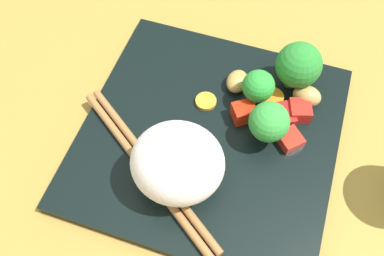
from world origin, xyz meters
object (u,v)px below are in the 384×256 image
at_px(square_plate, 209,136).
at_px(rice_mound, 178,163).
at_px(carrot_slice_2, 260,86).
at_px(chopstick_pair, 148,167).
at_px(broccoli_floret_1, 298,65).

height_order(square_plate, rice_mound, rice_mound).
distance_m(carrot_slice_2, chopstick_pair, 0.17).
height_order(rice_mound, broccoli_floret_1, rice_mound).
xyz_separation_m(square_plate, chopstick_pair, (0.05, 0.06, 0.01)).
bearing_deg(chopstick_pair, square_plate, 87.36).
bearing_deg(chopstick_pair, carrot_slice_2, 93.64).
xyz_separation_m(rice_mound, carrot_slice_2, (-0.06, -0.14, -0.04)).
xyz_separation_m(square_plate, carrot_slice_2, (-0.04, -0.08, 0.01)).
relative_size(square_plate, carrot_slice_2, 12.46).
height_order(square_plate, broccoli_floret_1, broccoli_floret_1).
relative_size(broccoli_floret_1, carrot_slice_2, 2.82).
bearing_deg(rice_mound, carrot_slice_2, -111.48).
xyz_separation_m(rice_mound, broccoli_floret_1, (-0.09, -0.16, -0.00)).
xyz_separation_m(square_plate, rice_mound, (0.02, 0.07, 0.05)).
height_order(broccoli_floret_1, chopstick_pair, broccoli_floret_1).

